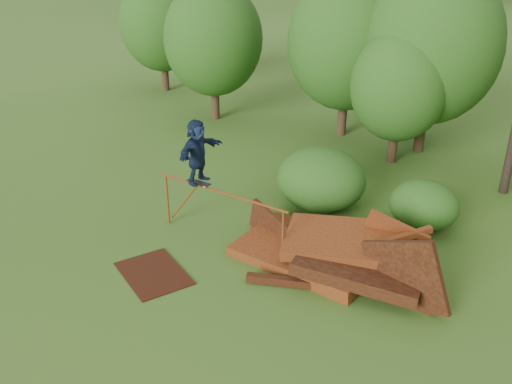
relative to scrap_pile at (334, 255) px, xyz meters
The scene contains 13 objects.
ground 2.51m from the scrap_pile, 123.94° to the right, with size 240.00×240.00×0.00m, color #2D5116.
scrap_pile is the anchor object (origin of this frame).
grind_rail 3.20m from the scrap_pile, behind, with size 4.08×0.36×1.52m.
skateboard 3.99m from the scrap_pile, behind, with size 0.72×0.24×0.07m.
skater 4.33m from the scrap_pile, behind, with size 1.59×0.50×1.71m, color #131F39.
flat_plate 4.45m from the scrap_pile, 146.72° to the right, with size 1.91×1.36×0.03m, color #33150B.
tree_0 12.68m from the scrap_pile, 137.36° to the left, with size 4.06×4.06×5.73m.
tree_1 10.38m from the scrap_pile, 111.27° to the left, with size 4.50×4.50×6.26m.
tree_2 7.84m from the scrap_pile, 97.13° to the left, with size 3.32×3.32×4.68m.
tree_3 9.63m from the scrap_pile, 92.50° to the left, with size 4.80×4.80×6.66m.
tree_6 17.78m from the scrap_pile, 141.67° to the left, with size 4.01×4.01×5.61m.
shrub_left 3.36m from the scrap_pile, 120.19° to the left, with size 2.66×2.45×1.84m, color #154412.
shrub_right 3.48m from the scrap_pile, 67.89° to the left, with size 1.93×1.77×1.37m, color #154412.
Camera 1 is at (5.69, -9.23, 7.83)m, focal length 40.00 mm.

